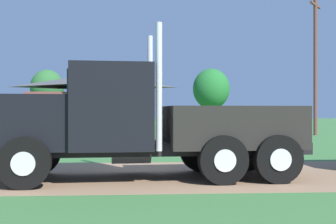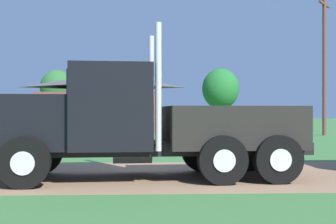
{
  "view_description": "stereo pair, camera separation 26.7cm",
  "coord_description": "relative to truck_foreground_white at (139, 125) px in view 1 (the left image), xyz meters",
  "views": [
    {
      "loc": [
        -0.06,
        -11.78,
        1.59
      ],
      "look_at": [
        0.69,
        -1.06,
        1.58
      ],
      "focal_mm": 50.0,
      "sensor_mm": 36.0,
      "label": 1
    },
    {
      "loc": [
        0.21,
        -11.8,
        1.59
      ],
      "look_at": [
        0.69,
        -1.06,
        1.58
      ],
      "focal_mm": 50.0,
      "sensor_mm": 36.0,
      "label": 2
    }
  ],
  "objects": [
    {
      "name": "shed_building",
      "position": [
        -3.66,
        28.9,
        1.04
      ],
      "size": [
        10.34,
        8.29,
        4.8
      ],
      "color": "brown",
      "rests_on": "ground_plane"
    },
    {
      "name": "truck_foreground_white",
      "position": [
        0.0,
        0.0,
        0.0
      ],
      "size": [
        7.76,
        3.12,
        3.54
      ],
      "color": "black",
      "rests_on": "ground_plane"
    },
    {
      "name": "utility_pole_near",
      "position": [
        12.17,
        20.0,
        3.73
      ],
      "size": [
        1.43,
        1.84,
        9.49
      ],
      "color": "brown",
      "rests_on": "ground_plane"
    },
    {
      "name": "ground_plane",
      "position": [
        -0.03,
        0.69,
        -1.27
      ],
      "size": [
        200.0,
        200.0,
        0.0
      ],
      "primitive_type": "plane",
      "color": "#3C7138"
    },
    {
      "name": "tree_right",
      "position": [
        8.36,
        40.65,
        2.88
      ],
      "size": [
        4.11,
        4.11,
        6.43
      ],
      "color": "#513823",
      "rests_on": "ground_plane"
    },
    {
      "name": "tree_mid",
      "position": [
        -9.2,
        37.86,
        2.76
      ],
      "size": [
        3.43,
        3.43,
        5.95
      ],
      "color": "#513823",
      "rests_on": "ground_plane"
    },
    {
      "name": "dirt_track",
      "position": [
        -0.03,
        0.69,
        -1.27
      ],
      "size": [
        120.0,
        5.64,
        0.01
      ],
      "primitive_type": "cube",
      "color": "#957354",
      "rests_on": "ground_plane"
    }
  ]
}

